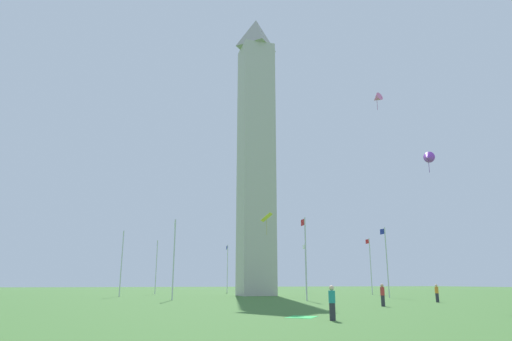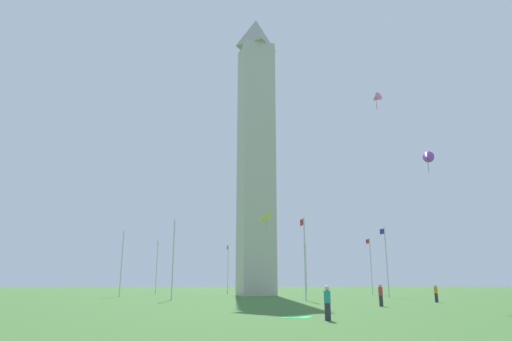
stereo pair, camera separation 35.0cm
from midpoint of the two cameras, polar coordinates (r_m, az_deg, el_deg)
The scene contains 17 objects.
ground_plane at distance 62.90m, azimuth -0.17°, elevation -15.77°, with size 260.00×260.00×0.00m, color #3D6B2D.
obelisk_monument at distance 65.82m, azimuth -0.15°, elevation 3.03°, with size 4.67×4.67×42.44m.
flagpole_n at distance 80.34m, azimuth -3.82°, elevation -12.16°, with size 1.12×0.14×8.29m.
flagpole_ne at distance 73.32m, azimuth -12.80°, elevation -11.66°, with size 1.12×0.14×8.29m.
flagpole_e at distance 60.50m, azimuth -17.01°, elevation -10.94°, with size 1.12×0.14×8.29m.
flagpole_se at distance 48.10m, azimuth -10.70°, elevation -10.62°, with size 1.12×0.14×8.29m.
flagpole_s at distance 46.08m, azimuth 6.15°, elevation -10.63°, with size 1.12×0.14×8.29m.
flagpole_sw at distance 56.59m, azimuth 16.22°, elevation -10.81°, with size 1.12×0.14×8.29m.
flagpole_w at distance 70.12m, azimuth 14.32°, elevation -11.47°, with size 1.12×0.14×8.29m.
flagpole_nw at distance 79.15m, azimuth 6.23°, elevation -12.08°, with size 1.12×0.14×8.29m.
person_teal_shirt at distance 22.39m, azimuth 9.28°, elevation -16.43°, with size 0.32×0.32×1.62m.
person_orange_shirt at distance 45.00m, azimuth 21.98°, elevation -14.40°, with size 0.32×0.32×1.61m.
person_red_shirt at distance 36.18m, azimuth 15.66°, elevation -15.15°, with size 0.32×0.32×1.66m.
kite_purple_delta at distance 48.56m, azimuth 21.02°, elevation 1.59°, with size 1.71×1.73×2.29m.
kite_pink_delta at distance 49.69m, azimuth 15.04°, elevation 8.92°, with size 1.30×1.22×1.87m.
kite_yellow_diamond at distance 54.49m, azimuth 1.19°, elevation -6.07°, with size 1.93×1.83×2.63m.
picnic_blanket_near_first_person at distance 24.43m, azimuth 5.45°, elevation -18.21°, with size 1.80×1.40×0.01m, color green.
Camera 1 is at (-60.33, 17.71, 1.75)m, focal length 31.17 mm.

